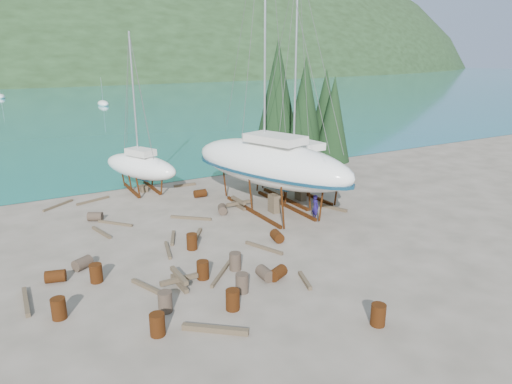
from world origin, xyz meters
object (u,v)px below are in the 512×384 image
worker (315,207)px  large_sailboat_far (298,163)px  large_sailboat_near (269,163)px  small_sailboat_shore (140,166)px

worker → large_sailboat_far: bearing=-16.4°
large_sailboat_near → small_sailboat_shore: size_ratio=1.72×
large_sailboat_near → large_sailboat_far: 3.41m
large_sailboat_near → small_sailboat_shore: large_sailboat_near is taller
small_sailboat_shore → worker: (7.73, -11.94, -1.14)m
large_sailboat_near → large_sailboat_far: large_sailboat_near is taller
large_sailboat_far → large_sailboat_near: bearing=-164.5°
large_sailboat_far → worker: bearing=-115.3°
small_sailboat_shore → large_sailboat_near: bearing=-80.3°
large_sailboat_near → worker: size_ratio=12.72×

